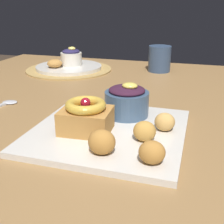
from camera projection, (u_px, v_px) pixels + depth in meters
dining_table at (120, 128)px, 0.84m from camera, size 1.30×1.06×0.73m
woven_placemat at (69, 69)px, 1.13m from camera, size 0.33×0.33×0.00m
front_plate at (109, 131)px, 0.59m from camera, size 0.30×0.30×0.01m
cake_slice at (87, 117)px, 0.57m from camera, size 0.10×0.08×0.07m
berry_ramekin at (127, 101)px, 0.65m from camera, size 0.10×0.10×0.08m
fritter_front at (165, 122)px, 0.57m from camera, size 0.04×0.04×0.04m
fritter_middle at (152, 152)px, 0.46m from camera, size 0.04×0.04×0.04m
fritter_back at (145, 131)px, 0.53m from camera, size 0.04×0.04×0.04m
fritter_extra at (102, 142)px, 0.49m from camera, size 0.05×0.04×0.04m
back_plate at (69, 67)px, 1.13m from camera, size 0.25×0.25×0.01m
back_ramekin at (71, 57)px, 1.12m from camera, size 0.08×0.08×0.07m
back_pastry at (55, 63)px, 1.09m from camera, size 0.06×0.06×0.03m
spoon at (2, 105)px, 0.75m from camera, size 0.05×0.13×0.00m
coffee_mug at (160, 59)px, 1.09m from camera, size 0.08×0.08×0.09m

